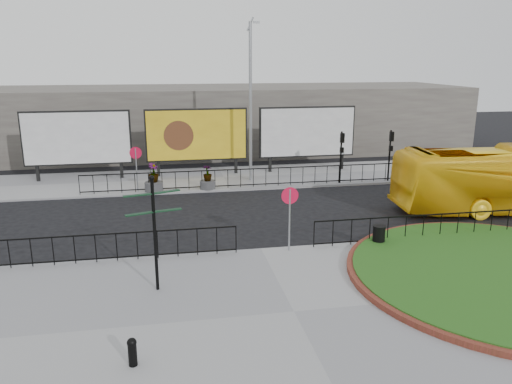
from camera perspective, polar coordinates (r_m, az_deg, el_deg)
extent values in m
plane|color=black|center=(19.21, 0.57, -6.79)|extent=(90.00, 90.00, 0.00)
cube|color=gray|center=(14.77, 4.36, -13.66)|extent=(30.00, 10.00, 0.12)
cube|color=gray|center=(30.54, -3.71, 1.59)|extent=(44.00, 6.00, 0.12)
cylinder|color=maroon|center=(18.69, 26.63, -8.42)|extent=(10.40, 10.40, 0.18)
cylinder|color=#1F4512|center=(18.69, 26.63, -8.37)|extent=(10.00, 10.00, 0.22)
cylinder|color=gray|center=(27.58, -13.48, 2.43)|extent=(0.07, 0.07, 2.40)
cylinder|color=red|center=(27.39, -13.60, 4.37)|extent=(0.64, 0.03, 0.64)
cylinder|color=white|center=(27.41, -13.60, 4.38)|extent=(0.50, 0.03, 0.50)
cylinder|color=gray|center=(18.60, 3.84, -3.24)|extent=(0.07, 0.07, 2.40)
cylinder|color=red|center=(18.33, 3.89, -0.42)|extent=(0.64, 0.03, 0.64)
cylinder|color=white|center=(18.35, 3.88, -0.40)|extent=(0.50, 0.03, 0.50)
cube|color=black|center=(32.09, -23.68, 2.03)|extent=(0.18, 0.18, 1.00)
cube|color=black|center=(31.32, -15.11, 2.49)|extent=(0.18, 0.18, 1.00)
cube|color=black|center=(31.26, -19.77, 5.84)|extent=(6.20, 0.25, 3.20)
cube|color=silver|center=(31.10, -19.81, 5.79)|extent=(6.00, 0.06, 3.00)
cube|color=black|center=(31.20, -11.08, 2.69)|extent=(0.18, 0.18, 1.00)
cube|color=black|center=(31.49, -2.32, 3.07)|extent=(0.18, 0.18, 1.00)
cube|color=black|center=(30.90, -6.79, 6.52)|extent=(6.20, 0.25, 3.20)
cube|color=yellow|center=(30.74, -6.77, 6.47)|extent=(6.00, 0.06, 3.00)
cube|color=black|center=(31.87, 1.61, 3.22)|extent=(0.18, 0.18, 1.00)
cube|color=black|center=(33.18, 9.76, 3.48)|extent=(0.18, 0.18, 1.00)
cube|color=black|center=(32.10, 5.86, 6.86)|extent=(6.20, 0.25, 3.20)
cube|color=silver|center=(31.95, 5.94, 6.82)|extent=(6.00, 0.06, 3.00)
cylinder|color=gray|center=(29.04, -0.64, 10.05)|extent=(0.18, 0.18, 9.00)
cylinder|color=gray|center=(28.99, -0.67, 18.65)|extent=(0.43, 0.10, 0.77)
cube|color=gray|center=(29.05, 0.05, 18.84)|extent=(0.35, 0.15, 0.12)
cylinder|color=black|center=(29.20, 9.66, 3.92)|extent=(0.10, 0.10, 3.00)
cube|color=black|center=(28.89, 9.84, 6.11)|extent=(0.22, 0.18, 0.55)
cube|color=black|center=(29.01, 9.78, 4.75)|extent=(0.20, 0.16, 0.30)
cylinder|color=black|center=(30.35, 15.00, 4.04)|extent=(0.10, 0.10, 3.00)
cube|color=black|center=(30.05, 15.25, 6.15)|extent=(0.22, 0.18, 0.55)
cube|color=black|center=(30.16, 15.16, 4.83)|extent=(0.20, 0.16, 0.30)
cube|color=slate|center=(39.93, -5.49, 8.29)|extent=(40.00, 10.00, 5.00)
cylinder|color=black|center=(15.58, -11.48, -4.97)|extent=(0.10, 0.10, 3.55)
sphere|color=black|center=(15.06, -11.84, 1.58)|extent=(0.16, 0.16, 0.16)
cube|color=black|center=(15.11, -13.39, -0.35)|extent=(0.85, 0.33, 0.03)
cube|color=black|center=(15.33, -10.19, 0.04)|extent=(0.83, 0.44, 0.03)
cube|color=black|center=(15.22, -13.23, -2.45)|extent=(0.84, 0.40, 0.03)
cube|color=black|center=(15.42, -10.02, -2.05)|extent=(0.85, 0.33, 0.03)
cylinder|color=black|center=(12.67, -13.93, -17.56)|extent=(0.21, 0.21, 0.58)
sphere|color=black|center=(12.51, -14.02, -16.36)|extent=(0.23, 0.23, 0.23)
cylinder|color=black|center=(19.81, 13.85, -4.98)|extent=(0.47, 0.47, 0.78)
cylinder|color=black|center=(19.67, 13.92, -3.83)|extent=(0.50, 0.50, 0.05)
cylinder|color=#4C4C4F|center=(27.76, -11.59, 0.62)|extent=(0.98, 0.98, 0.51)
imported|color=#1F4512|center=(27.58, -11.68, 2.19)|extent=(0.83, 0.83, 1.05)
cylinder|color=#4C4C4F|center=(27.84, -5.54, 0.84)|extent=(0.87, 0.87, 0.45)
imported|color=#1F4512|center=(27.69, -5.57, 2.18)|extent=(0.62, 0.62, 0.89)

